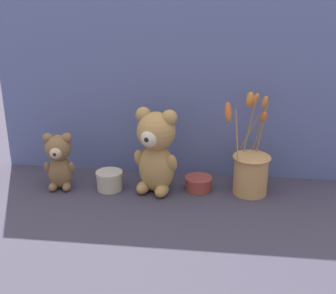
{
  "coord_description": "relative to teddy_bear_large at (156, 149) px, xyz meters",
  "views": [
    {
      "loc": [
        0.15,
        -1.26,
        0.62
      ],
      "look_at": [
        0.0,
        0.02,
        0.15
      ],
      "focal_mm": 45.0,
      "sensor_mm": 36.0,
      "label": 1
    }
  ],
  "objects": [
    {
      "name": "backdrop_wall",
      "position": [
        0.04,
        0.17,
        0.19
      ],
      "size": [
        1.25,
        0.02,
        0.67
      ],
      "color": "slate",
      "rests_on": "ground"
    },
    {
      "name": "teddy_bear_medium",
      "position": [
        -0.32,
        -0.02,
        -0.05
      ],
      "size": [
        0.11,
        0.1,
        0.19
      ],
      "color": "olive",
      "rests_on": "ground"
    },
    {
      "name": "ground_plane",
      "position": [
        0.04,
        -0.0,
        -0.15
      ],
      "size": [
        4.0,
        4.0,
        0.0
      ],
      "primitive_type": "plane",
      "color": "#3D3847"
    },
    {
      "name": "flower_vase",
      "position": [
        0.31,
        0.02,
        -0.06
      ],
      "size": [
        0.16,
        0.17,
        0.33
      ],
      "color": "tan",
      "rests_on": "ground"
    },
    {
      "name": "decorative_tin_tall",
      "position": [
        -0.16,
        -0.01,
        -0.12
      ],
      "size": [
        0.09,
        0.09,
        0.06
      ],
      "color": "beige",
      "rests_on": "ground"
    },
    {
      "name": "decorative_tin_short",
      "position": [
        0.14,
        0.02,
        -0.12
      ],
      "size": [
        0.09,
        0.09,
        0.05
      ],
      "color": "#993D33",
      "rests_on": "ground"
    },
    {
      "name": "teddy_bear_large",
      "position": [
        0.0,
        0.0,
        0.0
      ],
      "size": [
        0.16,
        0.14,
        0.28
      ],
      "color": "tan",
      "rests_on": "ground"
    }
  ]
}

